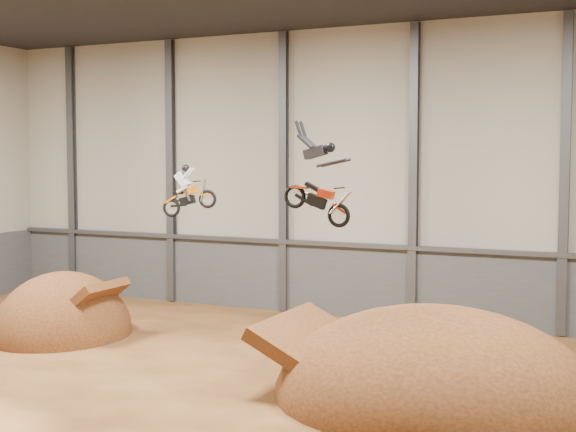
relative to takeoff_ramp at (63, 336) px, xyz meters
The scene contains 13 objects.
floor 11.20m from the takeoff_ramp, 30.44° to the right, with size 40.00×40.00×0.00m, color #543016.
back_wall 15.14m from the takeoff_ramp, 44.00° to the left, with size 40.00×0.10×14.00m, color #A3A091.
lower_band_back 13.47m from the takeoff_ramp, 43.69° to the left, with size 39.80×0.18×3.50m, color #4A4D51.
steel_rail 13.72m from the takeoff_ramp, 43.22° to the left, with size 39.80×0.35×0.20m, color #47494F.
steel_column_0 13.47m from the takeoff_ramp, 127.53° to the left, with size 0.40×0.36×13.90m, color #47494F.
steel_column_1 11.51m from the takeoff_ramp, 92.15° to the left, with size 0.40×0.36×13.90m, color #47494F.
steel_column_2 13.13m from the takeoff_ramp, 55.28° to the left, with size 0.40×0.36×13.90m, color #47494F.
steel_column_3 17.35m from the takeoff_ramp, 35.09° to the left, with size 0.40×0.36×13.90m, color #47494F.
steel_column_4 22.77m from the takeoff_ramp, 24.90° to the left, with size 0.40×0.36×13.90m, color #47494F.
takeoff_ramp is the anchor object (origin of this frame).
landing_ramp 17.19m from the takeoff_ramp, ahead, with size 10.49×9.28×6.05m, color #422210.
fmx_rider_a 9.27m from the takeoff_ramp, ahead, with size 2.29×0.87×2.08m, color #EA6B00, non-canonical shape.
fmx_rider_b 15.55m from the takeoff_ramp, 14.52° to the right, with size 3.18×0.91×2.73m, color #B92A0A, non-canonical shape.
Camera 1 is at (13.80, -21.31, 7.78)m, focal length 50.00 mm.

